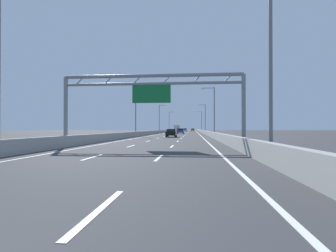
{
  "coord_description": "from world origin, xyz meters",
  "views": [
    {
      "loc": [
        3.59,
        -1.5,
        1.57
      ],
      "look_at": [
        -1.41,
        52.3,
        2.02
      ],
      "focal_mm": 28.68,
      "sensor_mm": 36.0,
      "label": 1
    }
  ],
  "objects_px": {
    "streetlamp_left_far": "(160,117)",
    "streetlamp_right_distant": "(201,120)",
    "streetlamp_right_near": "(266,56)",
    "streetlamp_right_mid": "(213,108)",
    "box_truck": "(177,128)",
    "orange_car": "(193,130)",
    "silver_car": "(185,130)",
    "streetlamp_left_near": "(2,63)",
    "blue_car": "(180,131)",
    "streetlamp_right_far": "(205,117)",
    "streetlamp_left_mid": "(137,109)",
    "black_car": "(171,133)",
    "streetlamp_left_distant": "(170,120)",
    "sign_gantry": "(152,91)"
  },
  "relations": [
    {
      "from": "streetlamp_left_near",
      "to": "streetlamp_left_mid",
      "type": "distance_m",
      "value": 37.62
    },
    {
      "from": "silver_car",
      "to": "box_truck",
      "type": "xyz_separation_m",
      "value": [
        -3.69,
        -5.76,
        0.91
      ]
    },
    {
      "from": "streetlamp_left_mid",
      "to": "black_car",
      "type": "height_order",
      "value": "streetlamp_left_mid"
    },
    {
      "from": "sign_gantry",
      "to": "box_truck",
      "type": "relative_size",
      "value": 2.07
    },
    {
      "from": "streetlamp_right_mid",
      "to": "streetlamp_right_distant",
      "type": "distance_m",
      "value": 75.24
    },
    {
      "from": "streetlamp_right_far",
      "to": "streetlamp_left_mid",
      "type": "bearing_deg",
      "value": -111.65
    },
    {
      "from": "streetlamp_left_near",
      "to": "blue_car",
      "type": "height_order",
      "value": "streetlamp_left_near"
    },
    {
      "from": "streetlamp_right_mid",
      "to": "box_truck",
      "type": "bearing_deg",
      "value": 98.89
    },
    {
      "from": "box_truck",
      "to": "orange_car",
      "type": "bearing_deg",
      "value": 60.7
    },
    {
      "from": "streetlamp_left_distant",
      "to": "box_truck",
      "type": "relative_size",
      "value": 1.22
    },
    {
      "from": "streetlamp_right_distant",
      "to": "silver_car",
      "type": "height_order",
      "value": "streetlamp_right_distant"
    },
    {
      "from": "streetlamp_left_far",
      "to": "streetlamp_left_distant",
      "type": "height_order",
      "value": "same"
    },
    {
      "from": "streetlamp_right_near",
      "to": "streetlamp_right_distant",
      "type": "relative_size",
      "value": 1.0
    },
    {
      "from": "streetlamp_right_near",
      "to": "streetlamp_right_far",
      "type": "bearing_deg",
      "value": 90.0
    },
    {
      "from": "streetlamp_right_far",
      "to": "streetlamp_left_distant",
      "type": "height_order",
      "value": "same"
    },
    {
      "from": "streetlamp_left_far",
      "to": "streetlamp_right_distant",
      "type": "relative_size",
      "value": 1.0
    },
    {
      "from": "streetlamp_left_near",
      "to": "blue_car",
      "type": "xyz_separation_m",
      "value": [
        7.53,
        61.51,
        -4.63
      ]
    },
    {
      "from": "streetlamp_left_near",
      "to": "streetlamp_right_mid",
      "type": "distance_m",
      "value": 40.47
    },
    {
      "from": "streetlamp_left_mid",
      "to": "box_truck",
      "type": "xyz_separation_m",
      "value": [
        3.64,
        72.24,
        -3.73
      ]
    },
    {
      "from": "streetlamp_left_mid",
      "to": "streetlamp_left_distant",
      "type": "height_order",
      "value": "same"
    },
    {
      "from": "streetlamp_right_near",
      "to": "streetlamp_right_mid",
      "type": "distance_m",
      "value": 37.62
    },
    {
      "from": "streetlamp_left_mid",
      "to": "blue_car",
      "type": "height_order",
      "value": "streetlamp_left_mid"
    },
    {
      "from": "streetlamp_left_near",
      "to": "streetlamp_left_far",
      "type": "xyz_separation_m",
      "value": [
        0.0,
        75.24,
        0.0
      ]
    },
    {
      "from": "orange_car",
      "to": "black_car",
      "type": "relative_size",
      "value": 1.13
    },
    {
      "from": "streetlamp_right_mid",
      "to": "orange_car",
      "type": "xyz_separation_m",
      "value": [
        -3.96,
        85.31,
        -4.66
      ]
    },
    {
      "from": "streetlamp_left_near",
      "to": "silver_car",
      "type": "xyz_separation_m",
      "value": [
        7.33,
        115.62,
        -4.64
      ]
    },
    {
      "from": "blue_car",
      "to": "orange_car",
      "type": "distance_m",
      "value": 61.51
    },
    {
      "from": "streetlamp_left_distant",
      "to": "silver_car",
      "type": "height_order",
      "value": "streetlamp_left_distant"
    },
    {
      "from": "streetlamp_right_near",
      "to": "blue_car",
      "type": "xyz_separation_m",
      "value": [
        -7.4,
        61.51,
        -4.63
      ]
    },
    {
      "from": "streetlamp_right_far",
      "to": "blue_car",
      "type": "relative_size",
      "value": 2.24
    },
    {
      "from": "streetlamp_left_near",
      "to": "streetlamp_right_far",
      "type": "relative_size",
      "value": 1.0
    },
    {
      "from": "streetlamp_left_near",
      "to": "orange_car",
      "type": "relative_size",
      "value": 2.04
    },
    {
      "from": "black_car",
      "to": "streetlamp_right_mid",
      "type": "bearing_deg",
      "value": 32.65
    },
    {
      "from": "blue_car",
      "to": "streetlamp_left_distant",
      "type": "bearing_deg",
      "value": 98.34
    },
    {
      "from": "box_truck",
      "to": "streetlamp_right_far",
      "type": "bearing_deg",
      "value": -71.93
    },
    {
      "from": "streetlamp_right_near",
      "to": "streetlamp_left_distant",
      "type": "height_order",
      "value": "same"
    },
    {
      "from": "streetlamp_right_mid",
      "to": "streetlamp_left_far",
      "type": "xyz_separation_m",
      "value": [
        -14.93,
        37.62,
        0.0
      ]
    },
    {
      "from": "black_car",
      "to": "box_truck",
      "type": "bearing_deg",
      "value": 92.7
    },
    {
      "from": "streetlamp_left_near",
      "to": "streetlamp_left_distant",
      "type": "height_order",
      "value": "same"
    },
    {
      "from": "silver_car",
      "to": "black_car",
      "type": "bearing_deg",
      "value": -90.04
    },
    {
      "from": "streetlamp_right_near",
      "to": "black_car",
      "type": "distance_m",
      "value": 33.92
    },
    {
      "from": "streetlamp_right_near",
      "to": "streetlamp_left_mid",
      "type": "xyz_separation_m",
      "value": [
        -14.93,
        37.62,
        0.0
      ]
    },
    {
      "from": "silver_car",
      "to": "streetlamp_right_mid",
      "type": "bearing_deg",
      "value": -84.43
    },
    {
      "from": "streetlamp_left_distant",
      "to": "streetlamp_right_distant",
      "type": "xyz_separation_m",
      "value": [
        14.93,
        0.0,
        0.0
      ]
    },
    {
      "from": "blue_car",
      "to": "sign_gantry",
      "type": "bearing_deg",
      "value": -90.07
    },
    {
      "from": "streetlamp_right_far",
      "to": "box_truck",
      "type": "height_order",
      "value": "streetlamp_right_far"
    },
    {
      "from": "streetlamp_left_distant",
      "to": "silver_car",
      "type": "distance_m",
      "value": 9.1
    },
    {
      "from": "sign_gantry",
      "to": "blue_car",
      "type": "xyz_separation_m",
      "value": [
        0.07,
        52.8,
        -4.07
      ]
    },
    {
      "from": "box_truck",
      "to": "streetlamp_right_mid",
      "type": "bearing_deg",
      "value": -81.11
    },
    {
      "from": "streetlamp_right_mid",
      "to": "orange_car",
      "type": "bearing_deg",
      "value": 92.66
    }
  ]
}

